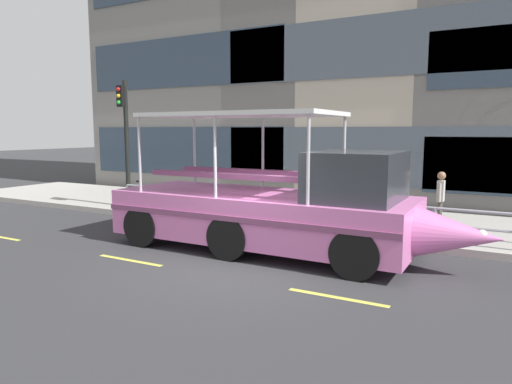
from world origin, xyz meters
TOP-DOWN VIEW (x-y plane):
  - ground_plane at (0.00, 0.00)m, footprint 120.00×120.00m
  - sidewalk at (0.00, 5.60)m, footprint 32.00×4.80m
  - curb_edge at (0.00, 3.11)m, footprint 32.00×0.18m
  - lane_centreline at (-0.00, -0.88)m, footprint 25.80×0.12m
  - curb_guardrail at (-0.65, 3.45)m, footprint 12.09×0.09m
  - traffic_light_pole at (-6.95, 3.75)m, footprint 0.24×0.46m
  - leaned_bicycle at (-6.21, 3.78)m, footprint 1.74×0.46m
  - duck_tour_boat at (0.18, 1.40)m, footprint 9.01×2.64m
  - pedestrian_near_bow at (3.29, 4.93)m, footprint 0.22×0.46m
  - pedestrian_mid_left at (0.35, 4.36)m, footprint 0.42×0.28m

SIDE VIEW (x-z plane):
  - ground_plane at x=0.00m, z-range 0.00..0.00m
  - lane_centreline at x=0.00m, z-range 0.00..0.01m
  - sidewalk at x=0.00m, z-range 0.00..0.18m
  - curb_edge at x=0.00m, z-range 0.00..0.18m
  - leaned_bicycle at x=-6.21m, z-range 0.08..1.04m
  - curb_guardrail at x=-0.65m, z-range 0.33..1.19m
  - duck_tour_boat at x=0.18m, z-range -0.59..2.70m
  - pedestrian_mid_left at x=0.35m, z-range 0.34..1.93m
  - pedestrian_near_bow at x=3.29m, z-range 0.34..1.94m
  - traffic_light_pole at x=-6.95m, z-range 0.63..5.04m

